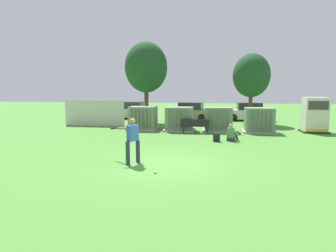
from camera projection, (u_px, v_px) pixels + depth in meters
ground_plane at (167, 164)px, 10.87m from camera, size 96.00×96.00×0.00m
fence_panel at (94, 113)px, 22.19m from camera, size 4.80×0.12×2.00m
transformer_west at (143, 118)px, 20.02m from camera, size 2.10×1.70×1.62m
transformer_mid_west at (179, 119)px, 19.45m from camera, size 2.10×1.70×1.62m
transformer_mid_east at (218, 120)px, 19.25m from camera, size 2.10×1.70×1.62m
transformer_east at (259, 120)px, 18.69m from camera, size 2.10×1.70×1.62m
generator_enclosure at (315, 115)px, 18.71m from camera, size 1.60×1.40×2.30m
park_bench at (195, 125)px, 18.47m from camera, size 1.81×0.45×0.92m
batter at (132, 138)px, 10.86m from camera, size 1.43×1.18×1.74m
sports_ball at (155, 172)px, 9.63m from camera, size 0.09×0.09×0.09m
seated_spectator at (232, 134)px, 15.67m from camera, size 0.69×0.77×0.96m
backpack at (217, 138)px, 15.47m from camera, size 0.37×0.35×0.44m
tree_left at (146, 68)px, 23.64m from camera, size 3.51×3.51×6.70m
tree_center_left at (251, 76)px, 23.21m from camera, size 2.99×2.99×5.71m
parked_car_leftmost at (130, 111)px, 27.68m from camera, size 4.25×2.02×1.62m
parked_car_left_of_center at (190, 112)px, 26.41m from camera, size 4.37×2.30×1.62m
parked_car_right_of_center at (248, 112)px, 25.92m from camera, size 4.26×2.05×1.62m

